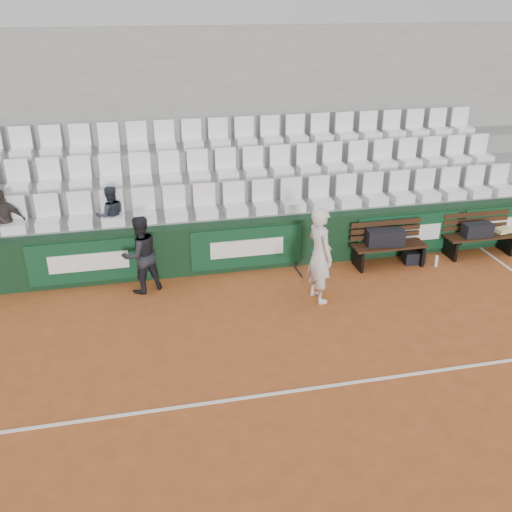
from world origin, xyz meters
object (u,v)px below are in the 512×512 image
at_px(sports_bag_ground, 414,257).
at_px(spectator_b, 0,199).
at_px(sports_bag_right, 477,230).
at_px(ball_kid, 140,255).
at_px(sports_bag_left, 385,237).
at_px(bench_left, 388,255).
at_px(water_bottle_far, 436,261).
at_px(tennis_player, 320,255).
at_px(spectator_c, 109,194).
at_px(water_bottle_near, 327,262).
at_px(bench_right, 478,245).

height_order(sports_bag_ground, spectator_b, spectator_b).
bearing_deg(sports_bag_right, ball_kid, -179.47).
height_order(sports_bag_left, sports_bag_ground, sports_bag_left).
distance_m(bench_left, sports_bag_right, 1.99).
xyz_separation_m(water_bottle_far, tennis_player, (-2.77, -0.77, 0.76)).
distance_m(ball_kid, spectator_c, 1.43).
bearing_deg(sports_bag_right, bench_left, -179.19).
bearing_deg(bench_left, ball_kid, -179.58).
relative_size(tennis_player, ball_kid, 1.19).
relative_size(sports_bag_ground, water_bottle_near, 1.74).
bearing_deg(sports_bag_ground, sports_bag_left, 174.82).
height_order(sports_bag_left, water_bottle_near, sports_bag_left).
distance_m(ball_kid, spectator_b, 2.78).
distance_m(water_bottle_near, spectator_c, 4.49).
height_order(bench_right, water_bottle_near, bench_right).
relative_size(bench_left, water_bottle_far, 6.35).
bearing_deg(bench_right, sports_bag_right, -160.30).
xyz_separation_m(water_bottle_far, spectator_b, (-8.26, 1.28, 1.51)).
distance_m(sports_bag_right, spectator_b, 9.39).
bearing_deg(spectator_c, tennis_player, 141.96).
bearing_deg(water_bottle_near, spectator_c, 168.40).
height_order(sports_bag_right, spectator_c, spectator_c).
distance_m(sports_bag_ground, spectator_b, 8.10).
bearing_deg(sports_bag_right, bench_right, 19.70).
xyz_separation_m(bench_right, water_bottle_far, (-1.14, -0.34, -0.11)).
height_order(sports_bag_ground, water_bottle_far, sports_bag_ground).
distance_m(sports_bag_right, spectator_c, 7.49).
height_order(sports_bag_left, ball_kid, ball_kid).
bearing_deg(water_bottle_far, spectator_b, 171.23).
relative_size(bench_left, sports_bag_right, 2.46).
bearing_deg(spectator_c, sports_bag_left, 161.48).
xyz_separation_m(bench_right, sports_bag_right, (-0.12, -0.04, 0.37)).
xyz_separation_m(sports_bag_left, tennis_player, (-1.74, -1.08, 0.27)).
xyz_separation_m(bench_right, spectator_c, (-7.48, 0.93, 1.37)).
bearing_deg(water_bottle_far, water_bottle_near, 169.03).
bearing_deg(spectator_b, tennis_player, 158.31).
xyz_separation_m(sports_bag_left, sports_bag_ground, (0.65, -0.06, -0.48)).
bearing_deg(tennis_player, spectator_c, 150.19).
relative_size(sports_bag_right, spectator_b, 0.49).
bearing_deg(sports_bag_left, tennis_player, -148.25).
relative_size(sports_bag_left, sports_bag_ground, 1.78).
distance_m(sports_bag_ground, ball_kid, 5.51).
xyz_separation_m(bench_left, water_bottle_far, (0.93, -0.27, -0.11)).
distance_m(bench_left, water_bottle_near, 1.26).
xyz_separation_m(water_bottle_near, water_bottle_far, (2.18, -0.42, -0.00)).
distance_m(sports_bag_left, sports_bag_ground, 0.81).
bearing_deg(water_bottle_near, sports_bag_ground, -5.42).
relative_size(water_bottle_far, tennis_player, 0.13).
xyz_separation_m(tennis_player, spectator_c, (-3.57, 2.04, 0.72)).
xyz_separation_m(bench_left, tennis_player, (-1.83, -1.04, 0.65)).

